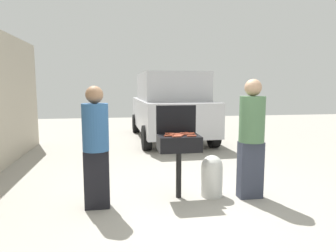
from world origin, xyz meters
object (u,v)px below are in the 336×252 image
hot_dog_9 (184,133)px  propane_tank (212,175)px  hot_dog_5 (179,136)px  hot_dog_11 (174,135)px  hot_dog_10 (180,135)px  person_left (96,143)px  hot_dog_6 (192,136)px  parked_minivan (170,106)px  hot_dog_2 (177,136)px  bbq_grill (179,145)px  person_right (251,134)px  hot_dog_1 (188,134)px  hot_dog_0 (170,134)px  hot_dog_7 (169,136)px  hot_dog_3 (190,134)px  hot_dog_4 (176,134)px  hot_dog_8 (190,133)px

hot_dog_9 → propane_tank: size_ratio=0.21×
hot_dog_5 → hot_dog_11: size_ratio=1.00×
hot_dog_10 → person_left: 1.18m
hot_dog_6 → parked_minivan: bearing=83.7°
parked_minivan → person_left: bearing=68.4°
hot_dog_2 → parked_minivan: bearing=81.4°
bbq_grill → hot_dog_11: size_ratio=7.13×
person_right → hot_dog_1: bearing=0.3°
hot_dog_1 → parked_minivan: size_ratio=0.03×
hot_dog_0 → hot_dog_11: same height
bbq_grill → hot_dog_5: 0.18m
hot_dog_6 → hot_dog_7: 0.32m
hot_dog_3 → hot_dog_2: bearing=-139.4°
bbq_grill → hot_dog_6: size_ratio=7.13×
hot_dog_10 → person_right: bearing=-7.9°
hot_dog_11 → person_right: person_right is taller
hot_dog_0 → hot_dog_2: (0.06, -0.26, 0.00)m
hot_dog_0 → person_right: 1.18m
hot_dog_2 → hot_dog_4: size_ratio=1.00×
hot_dog_2 → person_right: bearing=-0.4°
hot_dog_3 → propane_tank: 0.70m
hot_dog_0 → hot_dog_3: size_ratio=1.00×
hot_dog_8 → person_right: (0.85, -0.25, -0.00)m
hot_dog_4 → hot_dog_10: 0.10m
hot_dog_0 → propane_tank: (0.62, -0.12, -0.62)m
hot_dog_5 → hot_dog_6: same height
hot_dog_6 → parked_minivan: parked_minivan is taller
hot_dog_2 → hot_dog_10: bearing=63.6°
bbq_grill → person_left: 1.18m
bbq_grill → hot_dog_5: (-0.02, -0.09, 0.16)m
hot_dog_0 → hot_dog_8: (0.30, -0.02, 0.00)m
hot_dog_3 → hot_dog_6: (-0.02, -0.19, 0.00)m
hot_dog_9 → parked_minivan: (0.61, 4.84, 0.09)m
hot_dog_9 → propane_tank: (0.40, -0.13, -0.62)m
hot_dog_1 → hot_dog_3: size_ratio=1.00×
hot_dog_0 → hot_dog_11: bearing=-60.8°
hot_dog_0 → hot_dog_4: (0.09, -0.03, 0.00)m
hot_dog_3 → hot_dog_10: same height
hot_dog_5 → person_right: bearing=-3.9°
hot_dog_6 → parked_minivan: (0.56, 5.10, 0.09)m
hot_dog_2 → parked_minivan: parked_minivan is taller
hot_dog_5 → person_left: bearing=-174.7°
hot_dog_4 → propane_tank: size_ratio=0.21×
hot_dog_3 → bbq_grill: bearing=-166.4°
hot_dog_0 → hot_dog_9: (0.22, 0.01, 0.00)m
hot_dog_4 → hot_dog_6: (0.18, -0.22, 0.00)m
bbq_grill → hot_dog_4: 0.17m
hot_dog_4 → hot_dog_7: size_ratio=1.00×
hot_dog_2 → hot_dog_4: 0.23m
hot_dog_3 → parked_minivan: bearing=83.8°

